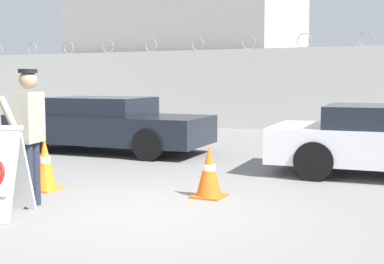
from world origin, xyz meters
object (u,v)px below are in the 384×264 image
Objects in this scene: traffic_cone_mid at (45,164)px; traffic_cone_near at (209,172)px; security_guard at (29,130)px; parked_car_front_coupe at (107,124)px.

traffic_cone_near is at bearing 14.93° from traffic_cone_mid.
security_guard is 2.44× the size of traffic_cone_near.
security_guard is at bearing -70.24° from parked_car_front_coupe.
security_guard reaches higher than traffic_cone_near.
parked_car_front_coupe is at bearing 141.06° from traffic_cone_near.
traffic_cone_near is 0.92× the size of traffic_cone_mid.
traffic_cone_near is (1.86, 1.53, -0.64)m from security_guard.
traffic_cone_mid is (-2.41, -0.64, 0.03)m from traffic_cone_near.
security_guard is 5.24m from parked_car_front_coupe.
traffic_cone_near is 5.15m from parked_car_front_coupe.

